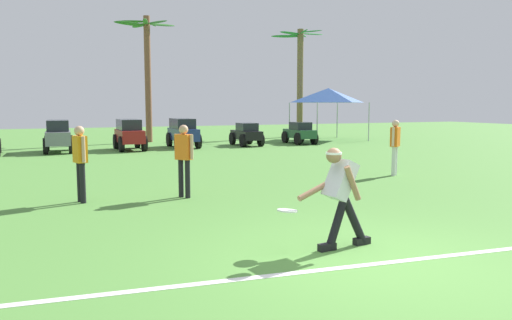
{
  "coord_description": "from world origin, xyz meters",
  "views": [
    {
      "loc": [
        -3.76,
        -5.08,
        1.99
      ],
      "look_at": [
        0.0,
        3.9,
        0.9
      ],
      "focal_mm": 35.0,
      "sensor_mm": 36.0,
      "label": 1
    }
  ],
  "objects_px": {
    "teammate_near_sideline": "(184,154)",
    "teammate_deep": "(80,157)",
    "frisbee_thrower": "(340,192)",
    "parked_car_slot_c": "(58,135)",
    "parked_car_slot_d": "(129,133)",
    "parked_car_slot_e": "(183,132)",
    "teammate_midfield": "(395,142)",
    "palm_tree_right_of_centre": "(300,74)",
    "palm_tree_left_of_centre": "(147,67)",
    "event_tent": "(328,95)",
    "frisbee_in_flight": "(287,211)",
    "parked_car_slot_f": "(246,134)",
    "parked_car_slot_g": "(300,133)"
  },
  "relations": [
    {
      "from": "parked_car_slot_d",
      "to": "palm_tree_left_of_centre",
      "type": "relative_size",
      "value": 0.37
    },
    {
      "from": "teammate_deep",
      "to": "parked_car_slot_d",
      "type": "relative_size",
      "value": 0.65
    },
    {
      "from": "frisbee_thrower",
      "to": "parked_car_slot_c",
      "type": "height_order",
      "value": "frisbee_thrower"
    },
    {
      "from": "teammate_midfield",
      "to": "event_tent",
      "type": "relative_size",
      "value": 0.46
    },
    {
      "from": "teammate_deep",
      "to": "parked_car_slot_g",
      "type": "height_order",
      "value": "teammate_deep"
    },
    {
      "from": "teammate_midfield",
      "to": "parked_car_slot_f",
      "type": "xyz_separation_m",
      "value": [
        -0.02,
        11.22,
        -0.38
      ]
    },
    {
      "from": "parked_car_slot_c",
      "to": "palm_tree_right_of_centre",
      "type": "relative_size",
      "value": 0.37
    },
    {
      "from": "teammate_midfield",
      "to": "palm_tree_right_of_centre",
      "type": "bearing_deg",
      "value": 71.19
    },
    {
      "from": "parked_car_slot_c",
      "to": "parked_car_slot_d",
      "type": "xyz_separation_m",
      "value": [
        2.9,
        -0.14,
        0.0
      ]
    },
    {
      "from": "frisbee_in_flight",
      "to": "teammate_deep",
      "type": "relative_size",
      "value": 0.24
    },
    {
      "from": "palm_tree_left_of_centre",
      "to": "parked_car_slot_f",
      "type": "bearing_deg",
      "value": -45.77
    },
    {
      "from": "parked_car_slot_e",
      "to": "parked_car_slot_f",
      "type": "relative_size",
      "value": 1.09
    },
    {
      "from": "teammate_deep",
      "to": "palm_tree_left_of_centre",
      "type": "xyz_separation_m",
      "value": [
        4.38,
        16.01,
        3.02
      ]
    },
    {
      "from": "palm_tree_right_of_centre",
      "to": "event_tent",
      "type": "distance_m",
      "value": 3.5
    },
    {
      "from": "teammate_deep",
      "to": "parked_car_slot_e",
      "type": "distance_m",
      "value": 13.19
    },
    {
      "from": "teammate_deep",
      "to": "parked_car_slot_f",
      "type": "relative_size",
      "value": 0.7
    },
    {
      "from": "frisbee_thrower",
      "to": "teammate_deep",
      "type": "distance_m",
      "value": 5.74
    },
    {
      "from": "parked_car_slot_f",
      "to": "teammate_deep",
      "type": "bearing_deg",
      "value": -124.99
    },
    {
      "from": "frisbee_in_flight",
      "to": "teammate_deep",
      "type": "bearing_deg",
      "value": 116.19
    },
    {
      "from": "parked_car_slot_f",
      "to": "frisbee_thrower",
      "type": "bearing_deg",
      "value": -107.46
    },
    {
      "from": "event_tent",
      "to": "palm_tree_left_of_centre",
      "type": "bearing_deg",
      "value": 167.01
    },
    {
      "from": "frisbee_thrower",
      "to": "parked_car_slot_g",
      "type": "height_order",
      "value": "frisbee_thrower"
    },
    {
      "from": "parked_car_slot_g",
      "to": "event_tent",
      "type": "bearing_deg",
      "value": 33.75
    },
    {
      "from": "parked_car_slot_e",
      "to": "palm_tree_left_of_centre",
      "type": "distance_m",
      "value": 5.15
    },
    {
      "from": "teammate_deep",
      "to": "parked_car_slot_e",
      "type": "relative_size",
      "value": 0.65
    },
    {
      "from": "frisbee_thrower",
      "to": "teammate_midfield",
      "type": "distance_m",
      "value": 7.67
    },
    {
      "from": "frisbee_in_flight",
      "to": "parked_car_slot_d",
      "type": "xyz_separation_m",
      "value": [
        0.4,
        16.45,
        0.15
      ]
    },
    {
      "from": "parked_car_slot_g",
      "to": "event_tent",
      "type": "relative_size",
      "value": 0.66
    },
    {
      "from": "palm_tree_left_of_centre",
      "to": "event_tent",
      "type": "distance_m",
      "value": 10.02
    },
    {
      "from": "frisbee_in_flight",
      "to": "teammate_midfield",
      "type": "bearing_deg",
      "value": 41.97
    },
    {
      "from": "teammate_deep",
      "to": "parked_car_slot_f",
      "type": "xyz_separation_m",
      "value": [
        8.35,
        11.93,
        -0.38
      ]
    },
    {
      "from": "frisbee_thrower",
      "to": "parked_car_slot_e",
      "type": "distance_m",
      "value": 17.08
    },
    {
      "from": "parked_car_slot_g",
      "to": "palm_tree_right_of_centre",
      "type": "height_order",
      "value": "palm_tree_right_of_centre"
    },
    {
      "from": "frisbee_thrower",
      "to": "event_tent",
      "type": "distance_m",
      "value": 21.68
    },
    {
      "from": "frisbee_thrower",
      "to": "parked_car_slot_e",
      "type": "xyz_separation_m",
      "value": [
        2.16,
        16.94,
        -0.07
      ]
    },
    {
      "from": "frisbee_in_flight",
      "to": "palm_tree_right_of_centre",
      "type": "distance_m",
      "value": 24.86
    },
    {
      "from": "teammate_midfield",
      "to": "palm_tree_left_of_centre",
      "type": "distance_m",
      "value": 16.1
    },
    {
      "from": "teammate_near_sideline",
      "to": "parked_car_slot_e",
      "type": "xyz_separation_m",
      "value": [
        3.17,
        12.39,
        -0.22
      ]
    },
    {
      "from": "teammate_near_sideline",
      "to": "teammate_deep",
      "type": "height_order",
      "value": "same"
    },
    {
      "from": "parked_car_slot_e",
      "to": "palm_tree_left_of_centre",
      "type": "xyz_separation_m",
      "value": [
        -0.86,
        3.91,
        3.24
      ]
    },
    {
      "from": "parked_car_slot_d",
      "to": "palm_tree_left_of_centre",
      "type": "xyz_separation_m",
      "value": [
        1.65,
        4.29,
        3.24
      ]
    },
    {
      "from": "parked_car_slot_g",
      "to": "palm_tree_left_of_centre",
      "type": "xyz_separation_m",
      "value": [
        -6.89,
        4.07,
        3.4
      ]
    },
    {
      "from": "teammate_deep",
      "to": "parked_car_slot_c",
      "type": "distance_m",
      "value": 11.86
    },
    {
      "from": "parked_car_slot_e",
      "to": "parked_car_slot_g",
      "type": "distance_m",
      "value": 6.04
    },
    {
      "from": "parked_car_slot_f",
      "to": "palm_tree_left_of_centre",
      "type": "xyz_separation_m",
      "value": [
        -3.97,
        4.08,
        3.4
      ]
    },
    {
      "from": "parked_car_slot_d",
      "to": "event_tent",
      "type": "height_order",
      "value": "event_tent"
    },
    {
      "from": "frisbee_in_flight",
      "to": "parked_car_slot_e",
      "type": "distance_m",
      "value": 17.08
    },
    {
      "from": "frisbee_in_flight",
      "to": "teammate_near_sideline",
      "type": "relative_size",
      "value": 0.24
    },
    {
      "from": "teammate_near_sideline",
      "to": "palm_tree_left_of_centre",
      "type": "relative_size",
      "value": 0.24
    },
    {
      "from": "teammate_near_sideline",
      "to": "palm_tree_left_of_centre",
      "type": "xyz_separation_m",
      "value": [
        2.31,
        16.3,
        3.02
      ]
    }
  ]
}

